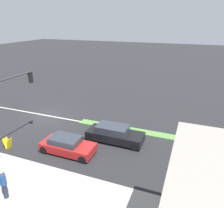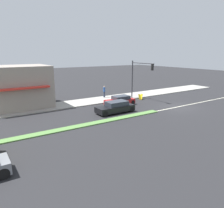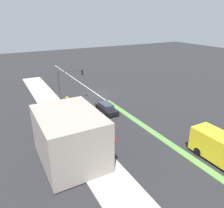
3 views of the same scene
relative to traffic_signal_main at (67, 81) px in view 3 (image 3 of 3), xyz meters
The scene contains 12 objects.
ground_plane 18.02m from the traffic_signal_main, 110.38° to the left, with size 160.00×160.00×0.00m, color #232326.
sidewalk_right 17.65m from the traffic_signal_main, 80.39° to the left, with size 4.00×73.00×0.12m, color #9E9B93.
median_strip 26.50m from the traffic_signal_main, 103.51° to the left, with size 0.90×46.00×0.10m, color #568442.
lane_marking_center 7.41m from the traffic_signal_main, 166.15° to the right, with size 0.16×60.00×0.01m, color beige.
building_corner_store 16.58m from the traffic_signal_main, 72.80° to the left, with size 6.49×7.95×5.18m.
traffic_signal_main is the anchor object (origin of this frame).
pedestrian 5.99m from the traffic_signal_main, 39.88° to the left, with size 0.34×0.34×1.77m.
warning_aframe_sign 3.51m from the traffic_signal_main, 86.29° to the right, with size 0.45×0.53×0.84m.
delivery_truck 25.23m from the traffic_signal_main, 109.36° to the left, with size 2.44×7.50×2.87m.
hatchback_red 5.37m from the traffic_signal_main, 105.39° to the left, with size 1.74×4.01×1.25m.
suv_grey 24.20m from the traffic_signal_main, 117.64° to the left, with size 1.72×3.95×1.34m.
suv_black 8.45m from the traffic_signal_main, 120.20° to the left, with size 1.79×4.59×1.35m.
Camera 3 is at (16.42, 35.91, 13.90)m, focal length 35.00 mm.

